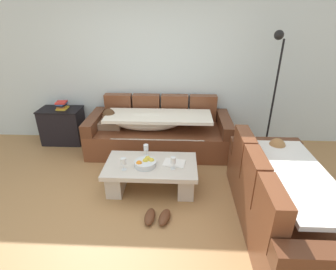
# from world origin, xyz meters

# --- Properties ---
(ground_plane) EXTENTS (14.00, 14.00, 0.00)m
(ground_plane) POSITION_xyz_m (0.00, 0.00, 0.00)
(ground_plane) COLOR #A87A4A
(back_wall) EXTENTS (9.00, 0.10, 2.70)m
(back_wall) POSITION_xyz_m (0.00, 2.15, 1.35)
(back_wall) COLOR silver
(back_wall) RESTS_ON ground_plane
(couch_along_wall) EXTENTS (2.35, 0.92, 0.88)m
(couch_along_wall) POSITION_xyz_m (0.19, 1.62, 0.33)
(couch_along_wall) COLOR brown
(couch_along_wall) RESTS_ON ground_plane
(couch_near_window) EXTENTS (0.92, 1.99, 0.88)m
(couch_near_window) POSITION_xyz_m (1.71, -0.06, 0.34)
(couch_near_window) COLOR brown
(couch_near_window) RESTS_ON ground_plane
(coffee_table) EXTENTS (1.20, 0.68, 0.38)m
(coffee_table) POSITION_xyz_m (0.20, 0.52, 0.24)
(coffee_table) COLOR beige
(coffee_table) RESTS_ON ground_plane
(fruit_bowl) EXTENTS (0.28, 0.28, 0.10)m
(fruit_bowl) POSITION_xyz_m (0.13, 0.48, 0.42)
(fruit_bowl) COLOR silver
(fruit_bowl) RESTS_ON coffee_table
(wine_glass_near_left) EXTENTS (0.07, 0.07, 0.17)m
(wine_glass_near_left) POSITION_xyz_m (-0.13, 0.37, 0.50)
(wine_glass_near_left) COLOR silver
(wine_glass_near_left) RESTS_ON coffee_table
(wine_glass_near_right) EXTENTS (0.07, 0.07, 0.17)m
(wine_glass_near_right) POSITION_xyz_m (0.49, 0.43, 0.50)
(wine_glass_near_right) COLOR silver
(wine_glass_near_right) RESTS_ON coffee_table
(wine_glass_far_back) EXTENTS (0.07, 0.07, 0.17)m
(wine_glass_far_back) POSITION_xyz_m (0.11, 0.75, 0.50)
(wine_glass_far_back) COLOR silver
(wine_glass_far_back) RESTS_ON coffee_table
(open_magazine) EXTENTS (0.31, 0.25, 0.01)m
(open_magazine) POSITION_xyz_m (0.50, 0.56, 0.39)
(open_magazine) COLOR white
(open_magazine) RESTS_ON coffee_table
(side_cabinet) EXTENTS (0.72, 0.44, 0.64)m
(side_cabinet) POSITION_xyz_m (-1.54, 1.85, 0.32)
(side_cabinet) COLOR black
(side_cabinet) RESTS_ON ground_plane
(book_stack_on_cabinet) EXTENTS (0.18, 0.21, 0.13)m
(book_stack_on_cabinet) POSITION_xyz_m (-1.49, 1.85, 0.71)
(book_stack_on_cabinet) COLOR gold
(book_stack_on_cabinet) RESTS_ON side_cabinet
(floor_lamp) EXTENTS (0.33, 0.31, 1.95)m
(floor_lamp) POSITION_xyz_m (2.04, 1.75, 1.12)
(floor_lamp) COLOR black
(floor_lamp) RESTS_ON ground_plane
(pair_of_shoes) EXTENTS (0.33, 0.29, 0.09)m
(pair_of_shoes) POSITION_xyz_m (0.33, -0.08, 0.04)
(pair_of_shoes) COLOR #59331E
(pair_of_shoes) RESTS_ON ground_plane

